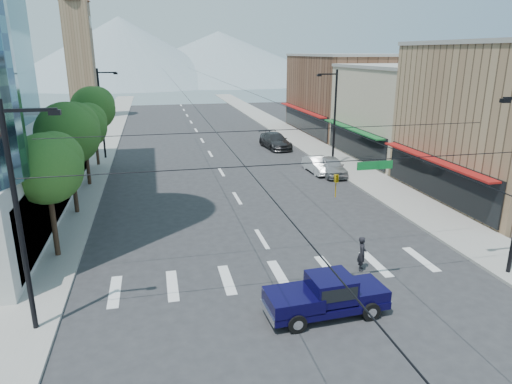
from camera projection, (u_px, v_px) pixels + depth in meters
ground at (292, 288)px, 21.15m from camera, size 160.00×160.00×0.00m
sidewalk_left at (103, 141)px, 55.91m from camera, size 4.00×120.00×0.15m
sidewalk_right at (290, 134)px, 60.95m from camera, size 4.00×120.00×0.15m
shop_mid at (412, 114)px, 46.41m from camera, size 12.00×14.00×9.00m
shop_far at (348, 95)px, 61.19m from camera, size 12.00×18.00×10.00m
clock_tower at (80, 51)px, 72.38m from camera, size 4.80×4.80×20.40m
mountain_left at (121, 51)px, 154.65m from camera, size 80.00×80.00×22.00m
mountain_right at (219, 56)px, 171.92m from camera, size 90.00×90.00×18.00m
tree_near at (49, 166)px, 23.05m from camera, size 3.65×3.64×6.71m
tree_midnear at (70, 132)px, 29.40m from camera, size 4.09×4.09×7.52m
tree_midfar at (85, 125)px, 36.11m from camera, size 3.65×3.64×6.71m
tree_far at (94, 107)px, 42.46m from camera, size 4.09×4.09×7.52m
signal_rig at (306, 200)px, 18.90m from camera, size 21.80×0.20×9.00m
lamp_pole_nw at (102, 110)px, 45.44m from camera, size 2.00×0.25×9.00m
lamp_pole_ne at (334, 114)px, 42.46m from camera, size 2.00×0.25×9.00m
pickup_truck at (326, 295)px, 18.81m from camera, size 5.24×2.23×1.74m
pedestrian at (362, 253)px, 22.72m from camera, size 0.65×0.77×1.78m
parked_car_near at (331, 166)px, 40.42m from camera, size 2.25×4.88×1.62m
parked_car_mid at (318, 165)px, 41.32m from camera, size 1.72×4.43×1.44m
parked_car_far at (275, 141)px, 51.77m from camera, size 2.95×6.13×1.72m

